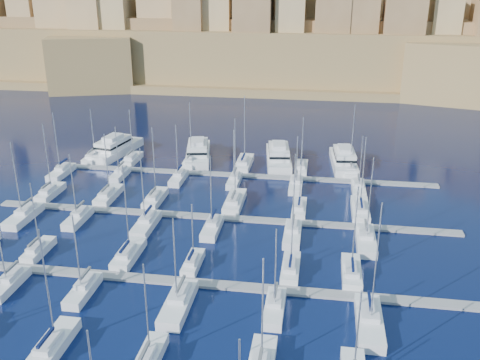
% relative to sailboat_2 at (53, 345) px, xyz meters
% --- Properties ---
extents(ground, '(600.00, 600.00, 0.00)m').
position_rel_sailboat_2_xyz_m(ground, '(12.20, 28.51, -0.76)').
color(ground, black).
rests_on(ground, ground).
extents(pontoon_mid_near, '(84.00, 2.00, 0.40)m').
position_rel_sailboat_2_xyz_m(pontoon_mid_near, '(12.20, 16.51, -0.56)').
color(pontoon_mid_near, slate).
rests_on(pontoon_mid_near, ground).
extents(pontoon_mid_far, '(84.00, 2.00, 0.40)m').
position_rel_sailboat_2_xyz_m(pontoon_mid_far, '(12.20, 38.51, -0.56)').
color(pontoon_mid_far, slate).
rests_on(pontoon_mid_far, ground).
extents(pontoon_far, '(84.00, 2.00, 0.40)m').
position_rel_sailboat_2_xyz_m(pontoon_far, '(12.20, 60.51, -0.56)').
color(pontoon_far, slate).
rests_on(pontoon_far, ground).
extents(sailboat_2, '(2.76, 9.21, 15.74)m').
position_rel_sailboat_2_xyz_m(sailboat_2, '(0.00, 0.00, 0.00)').
color(sailboat_2, silver).
rests_on(sailboat_2, ground).
extents(sailboat_3, '(2.41, 8.03, 12.89)m').
position_rel_sailboat_2_xyz_m(sailboat_3, '(11.74, -0.58, -0.03)').
color(sailboat_3, silver).
rests_on(sailboat_3, ground).
extents(sailboat_13, '(2.28, 7.61, 12.11)m').
position_rel_sailboat_2_xyz_m(sailboat_13, '(-13.28, 21.22, -0.04)').
color(sailboat_13, silver).
rests_on(sailboat_13, ground).
extents(sailboat_14, '(2.80, 9.34, 15.36)m').
position_rel_sailboat_2_xyz_m(sailboat_14, '(1.18, 22.07, -0.00)').
color(sailboat_14, silver).
rests_on(sailboat_14, ground).
extents(sailboat_15, '(2.19, 7.31, 10.38)m').
position_rel_sailboat_2_xyz_m(sailboat_15, '(11.61, 21.06, -0.06)').
color(sailboat_15, silver).
rests_on(sailboat_15, ground).
extents(sailboat_16, '(2.54, 8.46, 12.30)m').
position_rel_sailboat_2_xyz_m(sailboat_16, '(26.20, 21.63, -0.04)').
color(sailboat_16, silver).
rests_on(sailboat_16, ground).
extents(sailboat_17, '(2.73, 9.10, 14.23)m').
position_rel_sailboat_2_xyz_m(sailboat_17, '(34.99, 21.95, -0.01)').
color(sailboat_17, silver).
rests_on(sailboat_17, ground).
extents(sailboat_19, '(2.40, 8.02, 12.54)m').
position_rel_sailboat_2_xyz_m(sailboat_19, '(-12.47, 11.61, -0.04)').
color(sailboat_19, silver).
rests_on(sailboat_19, ground).
extents(sailboat_20, '(2.41, 8.03, 12.54)m').
position_rel_sailboat_2_xyz_m(sailboat_20, '(-1.49, 11.60, -0.04)').
color(sailboat_20, silver).
rests_on(sailboat_20, ground).
extents(sailboat_21, '(3.09, 10.30, 13.59)m').
position_rel_sailboat_2_xyz_m(sailboat_21, '(12.23, 10.49, -0.01)').
color(sailboat_21, silver).
rests_on(sailboat_21, ground).
extents(sailboat_22, '(2.49, 8.30, 12.61)m').
position_rel_sailboat_2_xyz_m(sailboat_22, '(24.81, 11.46, -0.04)').
color(sailboat_22, silver).
rests_on(sailboat_22, ground).
extents(sailboat_23, '(3.20, 10.65, 17.43)m').
position_rel_sailboat_2_xyz_m(sailboat_23, '(36.72, 10.31, 0.02)').
color(sailboat_23, silver).
rests_on(sailboat_23, ground).
extents(sailboat_24, '(2.59, 8.62, 14.84)m').
position_rel_sailboat_2_xyz_m(sailboat_24, '(-22.88, 43.71, -0.01)').
color(sailboat_24, silver).
rests_on(sailboat_24, ground).
extents(sailboat_25, '(2.81, 9.37, 13.32)m').
position_rel_sailboat_2_xyz_m(sailboat_25, '(-10.88, 44.08, -0.02)').
color(sailboat_25, silver).
rests_on(sailboat_25, ground).
extents(sailboat_26, '(2.75, 9.16, 15.08)m').
position_rel_sailboat_2_xyz_m(sailboat_26, '(-1.39, 43.98, -0.01)').
color(sailboat_26, silver).
rests_on(sailboat_26, ground).
extents(sailboat_27, '(3.15, 10.51, 17.19)m').
position_rel_sailboat_2_xyz_m(sailboat_27, '(14.04, 44.64, 0.02)').
color(sailboat_27, silver).
rests_on(sailboat_27, ground).
extents(sailboat_28, '(2.49, 8.31, 13.92)m').
position_rel_sailboat_2_xyz_m(sailboat_28, '(26.31, 43.56, -0.02)').
color(sailboat_28, silver).
rests_on(sailboat_28, ground).
extents(sailboat_29, '(3.09, 10.31, 14.76)m').
position_rel_sailboat_2_xyz_m(sailboat_29, '(37.40, 44.54, 0.00)').
color(sailboat_29, silver).
rests_on(sailboat_29, ground).
extents(sailboat_30, '(2.94, 9.81, 14.89)m').
position_rel_sailboat_2_xyz_m(sailboat_30, '(-22.23, 32.72, -0.00)').
color(sailboat_30, silver).
rests_on(sailboat_30, ground).
extents(sailboat_31, '(2.51, 8.38, 13.03)m').
position_rel_sailboat_2_xyz_m(sailboat_31, '(-12.27, 33.43, -0.03)').
color(sailboat_31, silver).
rests_on(sailboat_31, ground).
extents(sailboat_32, '(2.86, 9.54, 15.00)m').
position_rel_sailboat_2_xyz_m(sailboat_32, '(0.48, 32.86, -0.00)').
color(sailboat_32, silver).
rests_on(sailboat_32, ground).
extents(sailboat_33, '(2.58, 8.61, 14.08)m').
position_rel_sailboat_2_xyz_m(sailboat_33, '(12.06, 33.31, -0.02)').
color(sailboat_33, silver).
rests_on(sailboat_33, ground).
extents(sailboat_34, '(2.76, 9.21, 15.20)m').
position_rel_sailboat_2_xyz_m(sailboat_34, '(25.76, 33.02, -0.01)').
color(sailboat_34, silver).
rests_on(sailboat_34, ground).
extents(sailboat_35, '(3.06, 10.21, 15.40)m').
position_rel_sailboat_2_xyz_m(sailboat_35, '(37.65, 32.53, 0.00)').
color(sailboat_35, silver).
rests_on(sailboat_35, ground).
extents(sailboat_36, '(2.65, 8.85, 12.54)m').
position_rel_sailboat_2_xyz_m(sailboat_36, '(-23.21, 65.82, -0.03)').
color(sailboat_36, silver).
rests_on(sailboat_36, ground).
extents(sailboat_37, '(2.61, 8.69, 12.70)m').
position_rel_sailboat_2_xyz_m(sailboat_37, '(-13.79, 65.74, -0.03)').
color(sailboat_37, silver).
rests_on(sailboat_37, ground).
extents(sailboat_38, '(2.74, 9.12, 14.87)m').
position_rel_sailboat_2_xyz_m(sailboat_38, '(0.28, 65.95, -0.01)').
color(sailboat_38, silver).
rests_on(sailboat_38, ground).
extents(sailboat_39, '(3.23, 10.75, 16.56)m').
position_rel_sailboat_2_xyz_m(sailboat_39, '(12.54, 66.76, 0.02)').
color(sailboat_39, silver).
rests_on(sailboat_39, ground).
extents(sailboat_40, '(2.65, 8.82, 12.53)m').
position_rel_sailboat_2_xyz_m(sailboat_40, '(25.61, 65.81, -0.03)').
color(sailboat_40, silver).
rests_on(sailboat_40, ground).
extents(sailboat_41, '(2.73, 9.10, 15.69)m').
position_rel_sailboat_2_xyz_m(sailboat_41, '(36.35, 65.95, -0.00)').
color(sailboat_41, silver).
rests_on(sailboat_41, ground).
extents(sailboat_42, '(2.76, 9.19, 14.51)m').
position_rel_sailboat_2_xyz_m(sailboat_42, '(-26.07, 55.03, -0.01)').
color(sailboat_42, silver).
rests_on(sailboat_42, ground).
extents(sailboat_43, '(2.33, 7.76, 11.75)m').
position_rel_sailboat_2_xyz_m(sailboat_43, '(-12.95, 55.73, -0.05)').
color(sailboat_43, silver).
rests_on(sailboat_43, ground).
extents(sailboat_44, '(2.43, 8.11, 12.77)m').
position_rel_sailboat_2_xyz_m(sailboat_44, '(0.16, 55.56, -0.03)').
color(sailboat_44, silver).
rests_on(sailboat_44, ground).
extents(sailboat_45, '(2.35, 7.82, 12.14)m').
position_rel_sailboat_2_xyz_m(sailboat_45, '(12.15, 55.70, -0.04)').
color(sailboat_45, silver).
rests_on(sailboat_45, ground).
extents(sailboat_46, '(2.60, 8.67, 11.56)m').
position_rel_sailboat_2_xyz_m(sailboat_46, '(25.04, 55.28, -0.04)').
color(sailboat_46, silver).
rests_on(sailboat_46, ground).
extents(sailboat_47, '(2.60, 8.68, 12.20)m').
position_rel_sailboat_2_xyz_m(sailboat_47, '(37.62, 55.28, -0.04)').
color(sailboat_47, silver).
rests_on(sailboat_47, ground).
extents(motor_yacht_a, '(8.45, 18.59, 5.25)m').
position_rel_sailboat_2_xyz_m(motor_yacht_a, '(-19.79, 70.63, 0.97)').
color(motor_yacht_a, silver).
rests_on(motor_yacht_a, ground).
extents(motor_yacht_b, '(8.61, 18.45, 5.25)m').
position_rel_sailboat_2_xyz_m(motor_yacht_b, '(0.90, 70.55, 0.97)').
color(motor_yacht_b, silver).
rests_on(motor_yacht_b, ground).
extents(motor_yacht_c, '(7.50, 18.22, 5.25)m').
position_rel_sailboat_2_xyz_m(motor_yacht_c, '(20.10, 70.51, 0.97)').
color(motor_yacht_c, silver).
rests_on(motor_yacht_c, ground).
extents(motor_yacht_d, '(6.36, 17.27, 5.25)m').
position_rel_sailboat_2_xyz_m(motor_yacht_d, '(35.00, 70.14, 0.97)').
color(motor_yacht_d, silver).
rests_on(motor_yacht_d, ground).
extents(fortified_city, '(460.00, 108.95, 59.52)m').
position_rel_sailboat_2_xyz_m(fortified_city, '(12.02, 183.77, 13.98)').
color(fortified_city, brown).
rests_on(fortified_city, ground).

